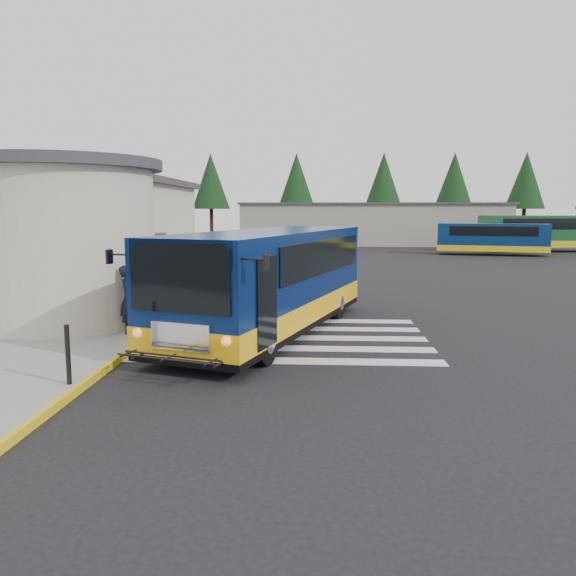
{
  "coord_description": "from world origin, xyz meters",
  "views": [
    {
      "loc": [
        0.53,
        -15.88,
        3.49
      ],
      "look_at": [
        -0.29,
        -0.5,
        1.34
      ],
      "focal_mm": 35.0,
      "sensor_mm": 36.0,
      "label": 1
    }
  ],
  "objects_px": {
    "far_bus_a": "(492,237)",
    "far_bus_b": "(543,231)",
    "pedestrian_b": "(130,296)",
    "pedestrian_a": "(129,299)",
    "bollard": "(68,355)",
    "transit_bus": "(270,285)"
  },
  "relations": [
    {
      "from": "pedestrian_a",
      "to": "pedestrian_b",
      "type": "xyz_separation_m",
      "value": [
        -0.23,
        0.8,
        -0.03
      ]
    },
    {
      "from": "transit_bus",
      "to": "far_bus_b",
      "type": "bearing_deg",
      "value": 76.31
    },
    {
      "from": "pedestrian_a",
      "to": "bollard",
      "type": "relative_size",
      "value": 1.59
    },
    {
      "from": "bollard",
      "to": "far_bus_b",
      "type": "height_order",
      "value": "far_bus_b"
    },
    {
      "from": "transit_bus",
      "to": "pedestrian_a",
      "type": "relative_size",
      "value": 5.69
    },
    {
      "from": "bollard",
      "to": "pedestrian_b",
      "type": "bearing_deg",
      "value": 96.26
    },
    {
      "from": "pedestrian_a",
      "to": "far_bus_a",
      "type": "bearing_deg",
      "value": -43.71
    },
    {
      "from": "transit_bus",
      "to": "pedestrian_a",
      "type": "xyz_separation_m",
      "value": [
        -3.79,
        -0.86,
        -0.31
      ]
    },
    {
      "from": "pedestrian_b",
      "to": "far_bus_b",
      "type": "bearing_deg",
      "value": 113.99
    },
    {
      "from": "bollard",
      "to": "far_bus_a",
      "type": "bearing_deg",
      "value": 61.84
    },
    {
      "from": "transit_bus",
      "to": "far_bus_a",
      "type": "height_order",
      "value": "transit_bus"
    },
    {
      "from": "transit_bus",
      "to": "bollard",
      "type": "xyz_separation_m",
      "value": [
        -3.44,
        -5.42,
        -0.66
      ]
    },
    {
      "from": "transit_bus",
      "to": "pedestrian_b",
      "type": "distance_m",
      "value": 4.04
    },
    {
      "from": "pedestrian_a",
      "to": "far_bus_b",
      "type": "height_order",
      "value": "far_bus_b"
    },
    {
      "from": "pedestrian_b",
      "to": "transit_bus",
      "type": "bearing_deg",
      "value": 61.27
    },
    {
      "from": "pedestrian_b",
      "to": "far_bus_b",
      "type": "distance_m",
      "value": 40.86
    },
    {
      "from": "pedestrian_b",
      "to": "far_bus_b",
      "type": "xyz_separation_m",
      "value": [
        24.27,
        32.86,
        0.64
      ]
    },
    {
      "from": "far_bus_a",
      "to": "far_bus_b",
      "type": "bearing_deg",
      "value": -39.39
    },
    {
      "from": "transit_bus",
      "to": "pedestrian_b",
      "type": "xyz_separation_m",
      "value": [
        -4.03,
        -0.06,
        -0.34
      ]
    },
    {
      "from": "far_bus_a",
      "to": "far_bus_b",
      "type": "relative_size",
      "value": 0.82
    },
    {
      "from": "transit_bus",
      "to": "far_bus_a",
      "type": "distance_m",
      "value": 32.36
    },
    {
      "from": "far_bus_b",
      "to": "far_bus_a",
      "type": "bearing_deg",
      "value": 123.43
    }
  ]
}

